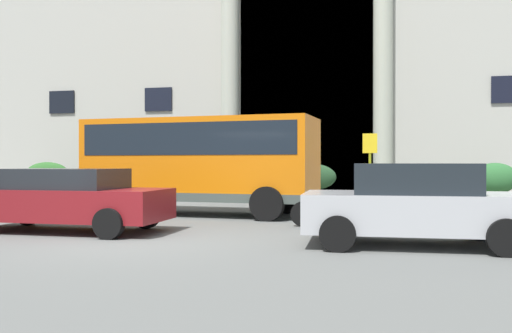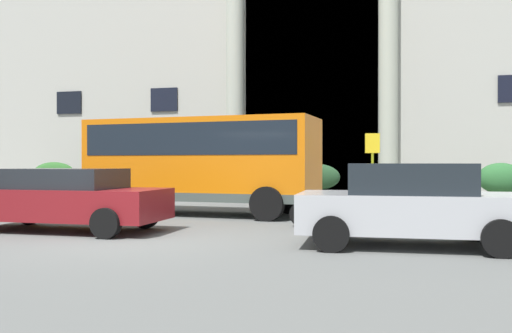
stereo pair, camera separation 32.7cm
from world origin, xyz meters
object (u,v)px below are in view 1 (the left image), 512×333
hedge_planter_far_west (108,182)px  hedge_planter_east (495,186)px  hedge_planter_entrance_right (311,185)px  orange_minibus (201,158)px  scooter_by_planter (25,201)px  hedge_planter_west (47,181)px  motorcycle_near_kerb (331,208)px  parked_hatchback_near (413,204)px  bus_stop_sign (370,163)px  parked_coupe_end (64,199)px

hedge_planter_far_west → hedge_planter_east: hedge_planter_far_west is taller
hedge_planter_entrance_right → hedge_planter_far_west: bearing=180.0°
orange_minibus → scooter_by_planter: 4.95m
orange_minibus → hedge_planter_far_west: orange_minibus is taller
hedge_planter_west → scooter_by_planter: bearing=-59.6°
orange_minibus → motorcycle_near_kerb: bearing=-25.0°
parked_hatchback_near → bus_stop_sign: bearing=95.0°
bus_stop_sign → parked_hatchback_near: (0.90, -6.68, -0.74)m
hedge_planter_entrance_right → hedge_planter_far_west: 8.11m
parked_coupe_end → hedge_planter_east: bearing=40.6°
hedge_planter_far_west → scooter_by_planter: size_ratio=0.81×
motorcycle_near_kerb → hedge_planter_entrance_right: bearing=98.5°
scooter_by_planter → hedge_planter_entrance_right: bearing=43.5°
hedge_planter_entrance_right → parked_coupe_end: hedge_planter_entrance_right is taller
hedge_planter_far_west → motorcycle_near_kerb: size_ratio=0.84×
hedge_planter_east → scooter_by_planter: 14.99m
hedge_planter_west → motorcycle_near_kerb: bearing=-30.4°
orange_minibus → hedge_planter_far_west: (-5.45, 4.63, -0.89)m
parked_hatchback_near → motorcycle_near_kerb: bearing=121.8°
bus_stop_sign → motorcycle_near_kerb: size_ratio=1.20×
hedge_planter_entrance_right → hedge_planter_west: hedge_planter_west is taller
hedge_planter_far_west → parked_hatchback_near: bearing=-40.0°
bus_stop_sign → hedge_planter_entrance_right: size_ratio=1.27×
hedge_planter_east → motorcycle_near_kerb: 8.66m
hedge_planter_east → hedge_planter_west: bearing=179.1°
orange_minibus → bus_stop_sign: orange_minibus is taller
parked_hatchback_near → parked_coupe_end: size_ratio=0.88×
hedge_planter_far_west → parked_hatchback_near: hedge_planter_far_west is taller
hedge_planter_west → scooter_by_planter: size_ratio=0.99×
hedge_planter_entrance_right → parked_hatchback_near: bearing=-72.0°
hedge_planter_far_west → motorcycle_near_kerb: bearing=-35.9°
hedge_planter_far_west → orange_minibus: bearing=-40.3°
hedge_planter_far_west → parked_coupe_end: 9.74m
hedge_planter_far_west → hedge_planter_east: 14.40m
parked_coupe_end → hedge_planter_far_west: bearing=112.6°
parked_coupe_end → scooter_by_planter: 3.51m
hedge_planter_east → hedge_planter_far_west: bearing=-179.0°
bus_stop_sign → hedge_planter_east: size_ratio=1.55×
orange_minibus → hedge_planter_east: bearing=32.7°
parked_coupe_end → motorcycle_near_kerb: (5.65, 2.13, -0.26)m
hedge_planter_entrance_right → hedge_planter_east: hedge_planter_east is taller
scooter_by_planter → motorcycle_near_kerb: bearing=-1.3°
parked_hatchback_near → motorcycle_near_kerb: size_ratio=2.01×
hedge_planter_entrance_right → parked_hatchback_near: size_ratio=0.47×
orange_minibus → parked_hatchback_near: (5.70, -4.72, -0.89)m
hedge_planter_entrance_right → hedge_planter_west: bearing=177.3°
hedge_planter_west → parked_hatchback_near: bearing=-34.7°
hedge_planter_entrance_right → parked_hatchback_near: parked_hatchback_near is taller
hedge_planter_entrance_right → scooter_by_planter: size_ratio=0.91×
motorcycle_near_kerb → parked_hatchback_near: bearing=-58.2°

